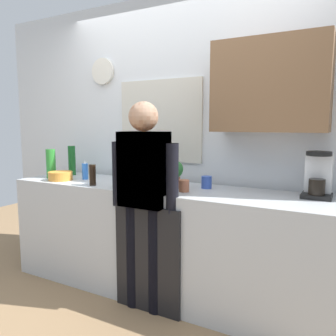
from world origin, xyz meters
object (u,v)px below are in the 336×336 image
Objects in this scene: mixing_bowl at (60,176)px; person_guest at (144,189)px; bottle_green_wine at (72,160)px; bottle_amber_beer at (151,169)px; bottle_olive_oil at (120,173)px; cup_blue_mug at (207,182)px; coffee_maker at (318,177)px; bottle_dark_sauce at (93,175)px; person_at_sink at (144,189)px; dish_soap at (85,171)px; potted_plant at (174,172)px; cup_terracotta_mug at (184,186)px; bottle_clear_soda at (51,163)px.

person_guest is at bearing -8.43° from mixing_bowl.
bottle_amber_beer is at bearing 1.31° from bottle_green_wine.
cup_blue_mug is (0.64, 0.32, -0.07)m from bottle_olive_oil.
coffee_maker is 1.43× the size of bottle_amber_beer.
bottle_dark_sauce is 0.11× the size of person_at_sink.
mixing_bowl is 0.23m from dish_soap.
bottle_green_wine reaches higher than potted_plant.
coffee_maker reaches higher than bottle_green_wine.
bottle_olive_oil is 0.16× the size of person_at_sink.
person_at_sink is 1.00× the size of person_guest.
bottle_green_wine is 0.95m from bottle_amber_beer.
potted_plant is at bearing 73.28° from person_at_sink.
coffee_maker is 2.02m from dish_soap.
person_at_sink reaches higher than cup_blue_mug.
person_at_sink is (-0.09, -0.31, -0.10)m from potted_plant.
cup_terracotta_mug is (0.54, 0.10, -0.08)m from bottle_olive_oil.
bottle_dark_sauce is 0.97m from cup_blue_mug.
bottle_green_wine is 1.07× the size of bottle_clear_soda.
bottle_clear_soda is at bearing 168.16° from bottle_dark_sauce.
mixing_bowl is 1.22× the size of dish_soap.
cup_terracotta_mug is 0.06× the size of person_guest.
person_guest is at bearing -106.02° from potted_plant.
cup_terracotta_mug is at bearing -30.44° from bottle_amber_beer.
coffee_maker reaches higher than dish_soap.
bottle_green_wine reaches higher than bottle_dark_sauce.
coffee_maker reaches higher than bottle_clear_soda.
potted_plant is (-1.06, -0.17, -0.01)m from coffee_maker.
dish_soap is (-0.63, -0.18, -0.04)m from bottle_amber_beer.
cup_blue_mug is at bearing 64.74° from cup_terracotta_mug.
bottle_clear_soda reaches higher than bottle_dark_sauce.
bottle_green_wine is 3.00× the size of cup_blue_mug.
bottle_olive_oil is 1.39× the size of dish_soap.
cup_blue_mug is 0.28m from potted_plant.
cup_terracotta_mug is at bearing 2.70° from mixing_bowl.
bottle_clear_soda reaches higher than potted_plant.
bottle_dark_sauce is 1.00× the size of dish_soap.
coffee_maker is at bearing 22.07° from person_at_sink.
mixing_bowl is (-1.25, -0.06, -0.01)m from cup_terracotta_mug.
bottle_olive_oil is 0.16× the size of person_guest.
coffee_maker is 0.83m from cup_blue_mug.
bottle_clear_soda is 1.27× the size of mixing_bowl.
cup_blue_mug is at bearing 24.44° from potted_plant.
person_guest is (0.23, -0.48, -0.08)m from bottle_amber_beer.
bottle_dark_sauce is at bearing -8.50° from mixing_bowl.
cup_blue_mug is at bearing 11.34° from mixing_bowl.
bottle_dark_sauce and dish_soap have the same top height.
cup_terracotta_mug is 0.42× the size of mixing_bowl.
dish_soap is at bearing 160.34° from bottle_olive_oil.
potted_plant is at bearing 8.28° from mixing_bowl.
mixing_bowl is (-0.45, 0.07, -0.05)m from bottle_dark_sauce.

